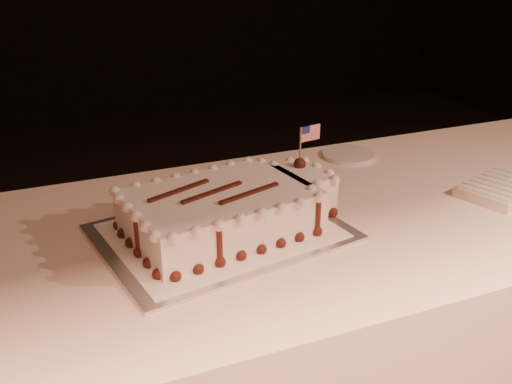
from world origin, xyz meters
name	(u,v)px	position (x,y,z in m)	size (l,w,h in m)	color
banquet_table	(288,351)	(0.00, 0.60, 0.38)	(2.40, 0.80, 0.75)	#FFD8C5
cake_board	(221,232)	(-0.17, 0.59, 0.75)	(0.50, 0.37, 0.01)	beige
doily	(221,230)	(-0.17, 0.59, 0.76)	(0.44, 0.34, 0.00)	white
sheet_cake	(231,208)	(-0.15, 0.59, 0.80)	(0.48, 0.32, 0.19)	white
napkin_stack	(500,189)	(0.52, 0.52, 0.76)	(0.23, 0.19, 0.03)	silver
side_plate	(349,155)	(0.32, 0.89, 0.76)	(0.15, 0.15, 0.01)	silver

